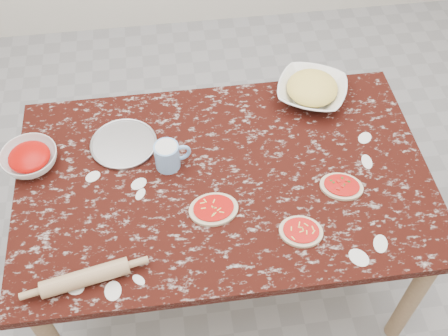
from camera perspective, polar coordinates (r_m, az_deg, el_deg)
ground at (r=2.75m, az=-0.00°, el=-10.44°), size 4.00×4.00×0.00m
worktable at (r=2.18m, az=-0.00°, el=-2.17°), size 1.60×1.00×0.75m
pizza_tray at (r=2.25m, az=-10.42°, el=2.46°), size 0.33×0.33×0.01m
sauce_bowl at (r=2.25m, az=-19.56°, el=0.89°), size 0.25×0.25×0.07m
cheese_bowl at (r=2.41m, az=9.12°, el=7.89°), size 0.39×0.39×0.07m
flour_mug at (r=2.11m, az=-5.84°, el=1.31°), size 0.14×0.10×0.11m
pizza_left at (r=2.02m, az=-1.10°, el=-4.30°), size 0.19×0.16×0.02m
pizza_mid at (r=1.98m, az=8.03°, el=-6.56°), size 0.19×0.17×0.02m
pizza_right at (r=2.12m, az=12.15°, el=-1.88°), size 0.20×0.17×0.02m
rolling_pin at (r=1.91m, az=-14.27°, el=-11.03°), size 0.30×0.11×0.06m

